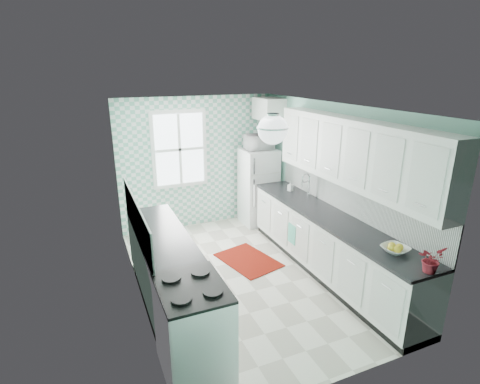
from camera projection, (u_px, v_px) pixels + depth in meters
name	position (u px, v px, depth m)	size (l,w,h in m)	color
floor	(243.00, 276.00, 5.64)	(3.00, 4.40, 0.02)	silver
ceiling	(244.00, 106.00, 4.85)	(3.00, 4.40, 0.02)	white
wall_back	(197.00, 163.00, 7.17)	(3.00, 0.02, 2.50)	#86C7B2
wall_front	(344.00, 273.00, 3.32)	(3.00, 0.02, 2.50)	#86C7B2
wall_left	(133.00, 213.00, 4.68)	(0.02, 4.40, 2.50)	#86C7B2
wall_right	(333.00, 185.00, 5.81)	(0.02, 4.40, 2.50)	#86C7B2
accent_wall	(198.00, 163.00, 7.15)	(3.00, 0.01, 2.50)	#6BB39B
window	(179.00, 149.00, 6.90)	(1.04, 0.05, 1.44)	white
backsplash_right	(348.00, 196.00, 5.47)	(0.02, 3.60, 0.51)	white
backsplash_left	(137.00, 219.00, 4.64)	(0.02, 2.15, 0.51)	white
upper_cabinets_right	(353.00, 153.00, 5.01)	(0.33, 3.20, 0.90)	white
upper_cabinet_fridge	(268.00, 109.00, 7.01)	(0.40, 0.74, 0.40)	white
ceiling_light	(273.00, 129.00, 4.21)	(0.34, 0.34, 0.35)	silver
base_cabinets_right	(328.00, 246.00, 5.60)	(0.60, 3.60, 0.90)	white
countertop_right	(329.00, 217.00, 5.44)	(0.63, 3.60, 0.04)	black
base_cabinets_left	(164.00, 268.00, 4.98)	(0.60, 2.15, 0.90)	white
countertop_left	(162.00, 235.00, 4.84)	(0.63, 2.15, 0.04)	black
fridge	(258.00, 187.00, 7.39)	(0.65, 0.65, 1.50)	silver
stove	(194.00, 328.00, 3.74)	(0.65, 0.81, 0.98)	silver
sink	(300.00, 198.00, 6.18)	(0.49, 0.41, 0.53)	silver
rug	(248.00, 260.00, 6.08)	(0.71, 1.01, 0.02)	#850501
dish_towel	(292.00, 234.00, 5.92)	(0.01, 0.21, 0.32)	#67BFAA
fruit_bowl	(395.00, 249.00, 4.34)	(0.30, 0.30, 0.07)	silver
potted_plant	(431.00, 259.00, 3.89)	(0.26, 0.22, 0.29)	red
soap_bottle	(290.00, 186.00, 6.50)	(0.08, 0.08, 0.17)	#91B3C3
microwave	(259.00, 142.00, 7.11)	(0.52, 0.35, 0.29)	white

